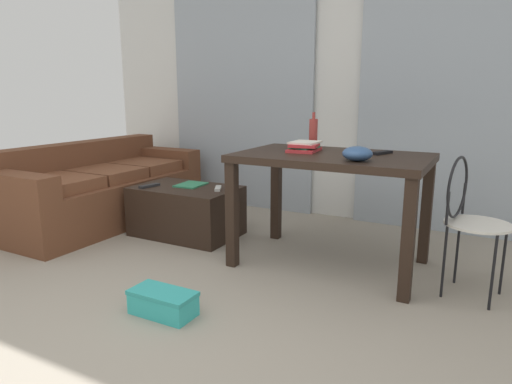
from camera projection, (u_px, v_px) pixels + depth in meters
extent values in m
plane|color=gray|center=(237.00, 285.00, 2.86)|extent=(7.24, 7.24, 0.00)
cube|color=silver|center=(339.00, 83.00, 4.22)|extent=(5.32, 0.10, 2.56)
cube|color=#99A3AD|center=(241.00, 96.00, 4.65)|extent=(1.60, 0.03, 2.30)
cube|color=#99A3AD|center=(455.00, 97.00, 3.71)|extent=(1.60, 0.03, 2.30)
cube|color=brown|center=(104.00, 200.00, 4.22)|extent=(0.85, 1.93, 0.41)
cube|color=brown|center=(77.00, 159.00, 4.29)|extent=(0.21, 1.93, 0.32)
cube|color=brown|center=(163.00, 157.00, 4.90)|extent=(0.84, 0.21, 0.19)
cube|color=brown|center=(13.00, 185.00, 3.42)|extent=(0.84, 0.21, 0.19)
cube|color=brown|center=(144.00, 166.00, 4.58)|extent=(0.60, 0.49, 0.10)
cube|color=brown|center=(106.00, 174.00, 4.15)|extent=(0.60, 0.49, 0.10)
cube|color=brown|center=(58.00, 183.00, 3.71)|extent=(0.60, 0.49, 0.10)
cube|color=black|center=(186.00, 211.00, 3.83)|extent=(0.86, 0.56, 0.42)
cube|color=black|center=(332.00, 158.00, 3.05)|extent=(1.27, 0.80, 0.05)
cube|color=black|center=(232.00, 215.00, 3.10)|extent=(0.07, 0.07, 0.73)
cube|color=black|center=(408.00, 241.00, 2.57)|extent=(0.07, 0.07, 0.73)
cube|color=black|center=(276.00, 195.00, 3.70)|extent=(0.07, 0.07, 0.73)
cube|color=black|center=(426.00, 213.00, 3.17)|extent=(0.07, 0.07, 0.73)
cylinder|color=silver|center=(478.00, 224.00, 2.62)|extent=(0.37, 0.37, 0.02)
cylinder|color=black|center=(493.00, 273.00, 2.49)|extent=(0.02, 0.02, 0.44)
cylinder|color=black|center=(503.00, 260.00, 2.68)|extent=(0.02, 0.02, 0.44)
cylinder|color=black|center=(444.00, 262.00, 2.65)|extent=(0.02, 0.02, 0.44)
cylinder|color=black|center=(457.00, 250.00, 2.85)|extent=(0.02, 0.02, 0.44)
torus|color=black|center=(458.00, 187.00, 2.65)|extent=(0.09, 0.37, 0.37)
cylinder|color=black|center=(448.00, 208.00, 2.55)|extent=(0.02, 0.02, 0.19)
cylinder|color=black|center=(464.00, 198.00, 2.80)|extent=(0.02, 0.02, 0.19)
cylinder|color=#99332D|center=(313.00, 133.00, 3.39)|extent=(0.06, 0.06, 0.21)
cylinder|color=#99332D|center=(314.00, 116.00, 3.37)|extent=(0.02, 0.02, 0.05)
ellipsoid|color=#2D4C7A|center=(357.00, 154.00, 2.73)|extent=(0.18, 0.18, 0.09)
cube|color=red|center=(304.00, 150.00, 3.19)|extent=(0.22, 0.30, 0.02)
cube|color=#2D7F56|center=(305.00, 147.00, 3.19)|extent=(0.17, 0.22, 0.01)
cube|color=red|center=(304.00, 145.00, 3.17)|extent=(0.23, 0.24, 0.02)
cube|color=silver|center=(305.00, 142.00, 3.19)|extent=(0.18, 0.22, 0.01)
cube|color=black|center=(382.00, 153.00, 3.05)|extent=(0.11, 0.18, 0.02)
cube|color=#9EA0A5|center=(355.00, 152.00, 3.12)|extent=(0.09, 0.02, 0.00)
torus|color=#3372B2|center=(346.00, 152.00, 3.15)|extent=(0.03, 0.03, 0.00)
cube|color=#9EA0A5|center=(355.00, 152.00, 3.11)|extent=(0.09, 0.03, 0.00)
torus|color=#3372B2|center=(347.00, 152.00, 3.15)|extent=(0.03, 0.03, 0.00)
cube|color=#B7B7B2|center=(218.00, 188.00, 3.67)|extent=(0.11, 0.16, 0.02)
cube|color=#232326|center=(149.00, 186.00, 3.78)|extent=(0.09, 0.19, 0.02)
cube|color=#2D7F56|center=(191.00, 185.00, 3.85)|extent=(0.22, 0.27, 0.01)
cube|color=#33B2AD|center=(163.00, 305.00, 2.47)|extent=(0.36, 0.18, 0.11)
cube|color=teal|center=(163.00, 293.00, 2.46)|extent=(0.37, 0.19, 0.02)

